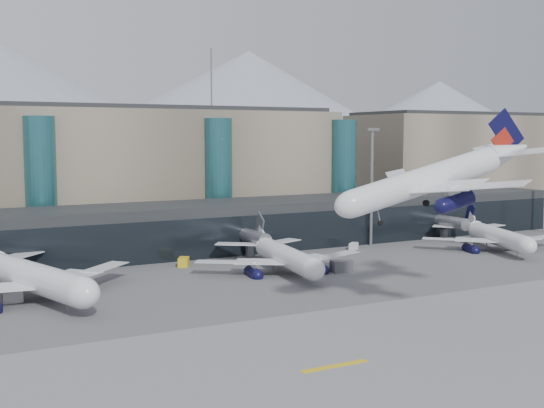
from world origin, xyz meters
The scene contains 18 objects.
ground centered at (0.00, 0.00, 0.00)m, with size 900.00×900.00×0.00m, color #515154.
runway_strip centered at (0.00, -15.00, 0.02)m, with size 400.00×40.00×0.04m, color slate.
runway_markings centered at (0.00, -15.00, 0.05)m, with size 128.00×1.00×0.02m.
concourse centered at (-0.02, 57.73, 4.97)m, with size 170.00×27.00×10.00m.
terminal_main centered at (-25.00, 90.00, 15.44)m, with size 130.00×30.00×31.00m.
terminal_east centered at (95.00, 90.00, 15.44)m, with size 70.00×30.00×31.00m.
teal_towers centered at (-14.99, 74.01, 14.01)m, with size 116.40×19.40×46.00m.
mountain_ridge centered at (15.97, 380.00, 45.74)m, with size 910.00×400.00×110.00m.
lightmast_mid centered at (30.00, 48.00, 14.42)m, with size 3.00×1.20×25.60m.
hero_jet centered at (4.15, -3.56, 19.48)m, with size 31.28×31.38×10.18m.
jet_parked_left centered at (-44.44, 32.48, 4.66)m, with size 36.49×38.41×12.33m.
jet_parked_mid centered at (-1.03, 32.32, 3.99)m, with size 32.48×32.46×10.54m.
jet_parked_right centered at (50.06, 32.24, 3.96)m, with size 30.59×32.56×10.47m.
veh_a centered at (-46.44, 29.63, 0.80)m, with size 2.86×1.61×1.61m, color silver.
veh_b centered at (-14.96, 43.95, 0.83)m, with size 2.88×1.77×1.66m, color gold.
veh_c centered at (8.01, 26.24, 1.05)m, with size 3.76×1.99×2.09m, color #49494E.
veh_d centered at (23.20, 44.69, 0.73)m, with size 2.55×1.37×1.46m, color silver.
veh_g centered at (6.56, 40.00, 0.67)m, with size 2.30×1.34×1.34m, color silver.
Camera 1 is at (-57.75, -73.03, 23.99)m, focal length 45.00 mm.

